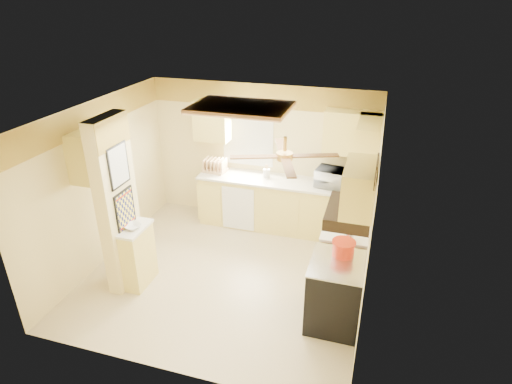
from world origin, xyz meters
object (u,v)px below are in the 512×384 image
(bowl, at_px, (133,227))
(kettle, at_px, (349,233))
(microwave, at_px, (334,178))
(stove, at_px, (335,292))
(dutch_oven, at_px, (343,248))

(bowl, distance_m, kettle, 2.94)
(microwave, height_order, bowl, microwave)
(stove, distance_m, kettle, 0.79)
(bowl, relative_size, kettle, 1.10)
(dutch_oven, relative_size, kettle, 1.45)
(dutch_oven, bearing_deg, bowl, -175.63)
(microwave, distance_m, bowl, 3.28)
(dutch_oven, height_order, kettle, kettle)
(microwave, relative_size, bowl, 2.52)
(stove, xyz_separation_m, kettle, (0.07, 0.53, 0.57))
(dutch_oven, bearing_deg, stove, -102.02)
(dutch_oven, distance_m, kettle, 0.35)
(bowl, xyz_separation_m, kettle, (2.88, 0.56, 0.07))
(stove, bearing_deg, kettle, 82.11)
(dutch_oven, bearing_deg, kettle, 84.38)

